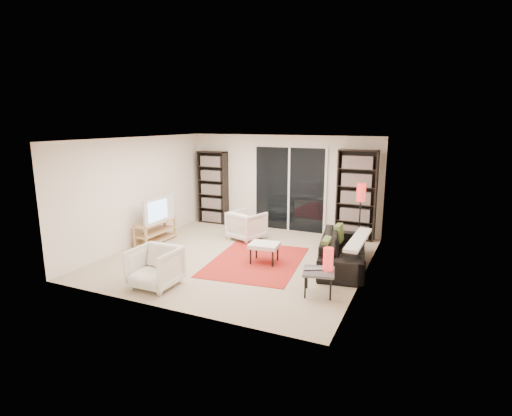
% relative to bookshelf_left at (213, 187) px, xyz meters
% --- Properties ---
extents(floor, '(5.00, 5.00, 0.00)m').
position_rel_bookshelf_left_xyz_m(floor, '(1.95, -2.33, -0.98)').
color(floor, beige).
rests_on(floor, ground).
extents(wall_back, '(5.00, 0.02, 2.40)m').
position_rel_bookshelf_left_xyz_m(wall_back, '(1.95, 0.17, 0.22)').
color(wall_back, white).
rests_on(wall_back, ground).
extents(wall_front, '(5.00, 0.02, 2.40)m').
position_rel_bookshelf_left_xyz_m(wall_front, '(1.95, -4.83, 0.22)').
color(wall_front, white).
rests_on(wall_front, ground).
extents(wall_left, '(0.02, 5.00, 2.40)m').
position_rel_bookshelf_left_xyz_m(wall_left, '(-0.55, -2.33, 0.22)').
color(wall_left, white).
rests_on(wall_left, ground).
extents(wall_right, '(0.02, 5.00, 2.40)m').
position_rel_bookshelf_left_xyz_m(wall_right, '(4.45, -2.33, 0.22)').
color(wall_right, white).
rests_on(wall_right, ground).
extents(ceiling, '(5.00, 5.00, 0.02)m').
position_rel_bookshelf_left_xyz_m(ceiling, '(1.95, -2.33, 1.42)').
color(ceiling, white).
rests_on(ceiling, wall_back).
extents(sliding_door, '(1.92, 0.08, 2.16)m').
position_rel_bookshelf_left_xyz_m(sliding_door, '(2.15, 0.13, 0.07)').
color(sliding_door, white).
rests_on(sliding_door, ground).
extents(bookshelf_left, '(0.80, 0.30, 1.95)m').
position_rel_bookshelf_left_xyz_m(bookshelf_left, '(0.00, 0.00, 0.00)').
color(bookshelf_left, black).
rests_on(bookshelf_left, ground).
extents(bookshelf_right, '(0.90, 0.30, 2.10)m').
position_rel_bookshelf_left_xyz_m(bookshelf_right, '(3.85, -0.00, 0.07)').
color(bookshelf_right, black).
rests_on(bookshelf_right, ground).
extents(tv_stand, '(0.37, 1.14, 0.50)m').
position_rel_bookshelf_left_xyz_m(tv_stand, '(-0.26, -2.18, -0.71)').
color(tv_stand, '#D9B47B').
rests_on(tv_stand, floor).
extents(tv, '(0.18, 0.98, 0.56)m').
position_rel_bookshelf_left_xyz_m(tv, '(-0.24, -2.18, -0.19)').
color(tv, black).
rests_on(tv, tv_stand).
extents(rug, '(1.95, 2.48, 0.01)m').
position_rel_bookshelf_left_xyz_m(rug, '(2.38, -2.42, -0.97)').
color(rug, '#B1231C').
rests_on(rug, floor).
extents(sofa, '(1.14, 2.19, 0.61)m').
position_rel_bookshelf_left_xyz_m(sofa, '(4.00, -1.93, -0.67)').
color(sofa, black).
rests_on(sofa, floor).
extents(armchair_back, '(0.92, 0.93, 0.67)m').
position_rel_bookshelf_left_xyz_m(armchair_back, '(1.53, -1.08, -0.64)').
color(armchair_back, silver).
rests_on(armchair_back, floor).
extents(armchair_front, '(0.73, 0.75, 0.68)m').
position_rel_bookshelf_left_xyz_m(armchair_front, '(1.33, -4.23, -0.63)').
color(armchair_front, silver).
rests_on(armchair_front, floor).
extents(ottoman, '(0.60, 0.51, 0.40)m').
position_rel_bookshelf_left_xyz_m(ottoman, '(2.55, -2.41, -0.63)').
color(ottoman, silver).
rests_on(ottoman, floor).
extents(side_table, '(0.59, 0.59, 0.40)m').
position_rel_bookshelf_left_xyz_m(side_table, '(3.91, -3.40, -0.62)').
color(side_table, '#47474C').
rests_on(side_table, floor).
extents(laptop, '(0.35, 0.31, 0.02)m').
position_rel_bookshelf_left_xyz_m(laptop, '(3.83, -3.43, -0.56)').
color(laptop, silver).
rests_on(laptop, side_table).
extents(table_lamp, '(0.16, 0.16, 0.37)m').
position_rel_bookshelf_left_xyz_m(table_lamp, '(4.04, -3.31, -0.39)').
color(table_lamp, red).
rests_on(table_lamp, side_table).
extents(floor_lamp, '(0.22, 0.22, 1.44)m').
position_rel_bookshelf_left_xyz_m(floor_lamp, '(4.07, -0.70, 0.13)').
color(floor_lamp, black).
rests_on(floor_lamp, floor).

